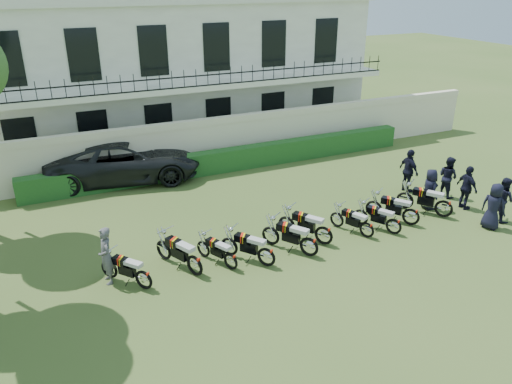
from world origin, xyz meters
The scene contains 22 objects.
ground centered at (0.00, 0.00, 0.00)m, with size 100.00×100.00×0.00m, color #395321.
perimeter_wall centered at (0.00, 8.00, 1.17)m, with size 30.00×0.35×2.30m.
hedge centered at (1.00, 7.20, 0.50)m, with size 18.00×0.60×1.00m, color #19471C.
building centered at (0.00, 13.96, 3.71)m, with size 20.40×9.60×7.40m.
motorcycle_0 centered at (-4.77, -0.61, 0.46)m, with size 1.22×1.50×1.01m.
motorcycle_1 centered at (-3.24, -0.53, 0.52)m, with size 1.01×1.90×1.12m.
motorcycle_2 centered at (-2.16, -0.67, 0.43)m, with size 0.85×1.58×0.93m.
motorcycle_3 centered at (-1.10, -0.94, 0.49)m, with size 1.23×1.61×1.06m.
motorcycle_4 centered at (0.38, -0.97, 0.51)m, with size 1.22×1.75×1.11m.
motorcycle_5 centered at (1.20, -0.53, 0.51)m, with size 1.20×1.76×1.11m.
motorcycle_6 centered at (2.78, -0.71, 0.44)m, with size 0.84×1.62×0.95m.
motorcycle_7 centered at (3.76, -0.90, 0.45)m, with size 0.96×1.62×0.98m.
motorcycle_8 centered at (4.75, -0.61, 0.50)m, with size 1.23×1.67×1.08m.
motorcycle_9 centered at (6.27, -0.60, 0.52)m, with size 1.26×1.78×1.14m.
suv centered at (-3.62, 7.99, 0.90)m, with size 2.97×6.45×1.79m, color black.
inspector centered at (-5.61, 0.21, 0.87)m, with size 0.63×0.42×1.74m, color #5B5A60.
officer_0 centered at (7.18, -1.92, 0.84)m, with size 0.82×0.53×1.68m, color black.
officer_1 centered at (8.01, -1.60, 0.83)m, with size 0.80×0.62×1.65m, color black.
officer_2 centered at (7.57, -0.33, 0.86)m, with size 1.01×0.42×1.72m, color black.
officer_3 centered at (6.33, 0.27, 0.79)m, with size 0.77×0.50×1.58m, color black.
officer_4 centered at (7.79, 0.86, 0.83)m, with size 0.81×0.63×1.67m, color black.
officer_5 centered at (6.67, 1.88, 0.90)m, with size 1.06×0.44×1.81m, color black.
Camera 1 is at (-6.82, -12.74, 8.21)m, focal length 35.00 mm.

